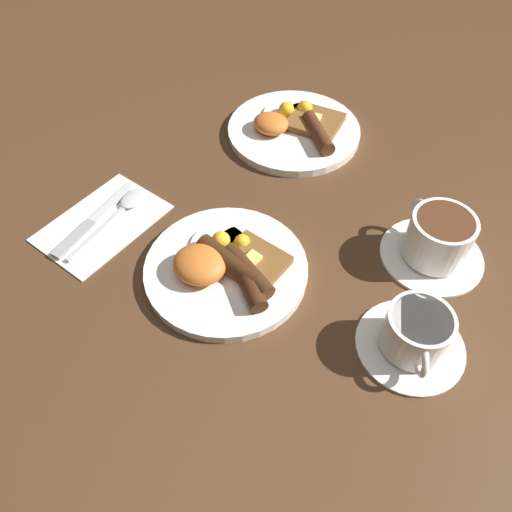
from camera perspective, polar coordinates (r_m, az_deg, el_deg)
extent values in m
plane|color=#4C301C|center=(0.73, -3.41, -1.87)|extent=(3.00, 3.00, 0.00)
cylinder|color=white|center=(0.73, -3.43, -1.51)|extent=(0.24, 0.24, 0.01)
cylinder|color=white|center=(0.74, -4.29, 1.20)|extent=(0.08, 0.08, 0.01)
sphere|color=yellow|center=(0.74, -4.03, 1.80)|extent=(0.03, 0.03, 0.03)
cylinder|color=white|center=(0.74, -1.86, 1.48)|extent=(0.06, 0.06, 0.01)
sphere|color=yellow|center=(0.73, -1.78, 1.70)|extent=(0.02, 0.02, 0.02)
ellipsoid|color=orange|center=(0.70, -6.50, -0.97)|extent=(0.08, 0.07, 0.03)
cylinder|color=#3C200E|center=(0.69, -0.85, -3.02)|extent=(0.09, 0.08, 0.03)
cylinder|color=#3D210F|center=(0.70, -0.78, -1.56)|extent=(0.10, 0.06, 0.03)
cylinder|color=#3C210F|center=(0.71, -3.16, -0.64)|extent=(0.11, 0.05, 0.03)
cube|color=brown|center=(0.71, -0.33, -0.71)|extent=(0.09, 0.09, 0.01)
cube|color=#F4E072|center=(0.71, -0.34, -0.20)|extent=(0.02, 0.02, 0.01)
cylinder|color=white|center=(0.96, 4.33, 14.07)|extent=(0.25, 0.25, 0.01)
cylinder|color=white|center=(0.99, 3.40, 15.89)|extent=(0.08, 0.08, 0.01)
sphere|color=yellow|center=(0.98, 3.50, 16.34)|extent=(0.03, 0.03, 0.03)
cylinder|color=white|center=(0.99, 5.69, 15.93)|extent=(0.07, 0.07, 0.01)
sphere|color=yellow|center=(0.99, 5.64, 16.46)|extent=(0.03, 0.03, 0.03)
ellipsoid|color=orange|center=(0.94, 1.71, 14.90)|extent=(0.07, 0.06, 0.03)
cylinder|color=#4B2816|center=(0.93, 7.11, 13.80)|extent=(0.09, 0.09, 0.03)
cube|color=brown|center=(0.97, 6.75, 14.98)|extent=(0.10, 0.09, 0.01)
cube|color=#F4E072|center=(0.96, 6.81, 15.47)|extent=(0.02, 0.02, 0.01)
cylinder|color=white|center=(0.69, 17.20, -9.68)|extent=(0.14, 0.14, 0.01)
cylinder|color=white|center=(0.66, 17.90, -8.17)|extent=(0.08, 0.08, 0.06)
cylinder|color=#56331E|center=(0.64, 18.51, -6.85)|extent=(0.07, 0.07, 0.00)
torus|color=white|center=(0.64, 18.39, -11.23)|extent=(0.03, 0.04, 0.04)
cylinder|color=white|center=(0.79, 19.42, 0.13)|extent=(0.15, 0.15, 0.01)
cylinder|color=white|center=(0.76, 20.19, 2.03)|extent=(0.09, 0.09, 0.07)
cylinder|color=#56331E|center=(0.74, 20.88, 3.73)|extent=(0.08, 0.08, 0.00)
torus|color=white|center=(0.78, 18.39, 4.56)|extent=(0.04, 0.03, 0.05)
cube|color=white|center=(0.83, -17.17, 3.69)|extent=(0.15, 0.20, 0.01)
cube|color=silver|center=(0.85, -16.04, 6.00)|extent=(0.02, 0.10, 0.00)
cube|color=#9E9EA3|center=(0.81, -20.10, 1.90)|extent=(0.02, 0.08, 0.01)
ellipsoid|color=silver|center=(0.85, -13.90, 6.40)|extent=(0.04, 0.05, 0.01)
cube|color=silver|center=(0.81, -17.77, 2.47)|extent=(0.01, 0.13, 0.00)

